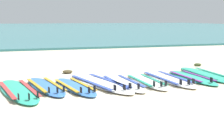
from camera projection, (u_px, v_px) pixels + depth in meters
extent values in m
plane|color=beige|center=(116.00, 84.00, 7.10)|extent=(80.00, 80.00, 0.00)
cube|color=teal|center=(31.00, 28.00, 42.90)|extent=(80.00, 60.00, 0.10)
ellipsoid|color=#2DB793|center=(18.00, 91.00, 6.31)|extent=(1.03, 2.46, 0.07)
cube|color=#D13838|center=(7.00, 90.00, 6.21)|extent=(0.39, 1.66, 0.01)
cube|color=#D13838|center=(29.00, 87.00, 6.40)|extent=(0.39, 1.66, 0.01)
cube|color=black|center=(29.00, 96.00, 5.48)|extent=(0.03, 0.09, 0.11)
cube|color=black|center=(18.00, 97.00, 5.45)|extent=(0.03, 0.09, 0.11)
cube|color=black|center=(38.00, 95.00, 5.60)|extent=(0.03, 0.09, 0.11)
ellipsoid|color=#3875CC|center=(46.00, 86.00, 6.71)|extent=(0.90, 2.16, 0.07)
cube|color=gold|center=(37.00, 85.00, 6.62)|extent=(0.34, 1.46, 0.01)
cube|color=gold|center=(54.00, 83.00, 6.79)|extent=(0.34, 1.46, 0.01)
cube|color=black|center=(57.00, 90.00, 5.97)|extent=(0.03, 0.09, 0.11)
cube|color=black|center=(49.00, 90.00, 5.96)|extent=(0.03, 0.09, 0.11)
cube|color=black|center=(64.00, 88.00, 6.09)|extent=(0.03, 0.09, 0.11)
ellipsoid|color=#3875CC|center=(75.00, 87.00, 6.68)|extent=(0.85, 2.07, 0.07)
cube|color=gold|center=(66.00, 85.00, 6.59)|extent=(0.31, 1.40, 0.01)
cube|color=gold|center=(83.00, 84.00, 6.75)|extent=(0.31, 1.40, 0.01)
cube|color=black|center=(89.00, 90.00, 5.97)|extent=(0.03, 0.09, 0.11)
cube|color=black|center=(81.00, 90.00, 5.96)|extent=(0.03, 0.09, 0.11)
cube|color=black|center=(95.00, 88.00, 6.09)|extent=(0.03, 0.09, 0.11)
ellipsoid|color=white|center=(99.00, 83.00, 7.06)|extent=(1.25, 2.65, 0.07)
cube|color=#334CB2|center=(90.00, 82.00, 6.94)|extent=(0.53, 1.77, 0.01)
cube|color=#334CB2|center=(108.00, 80.00, 7.17)|extent=(0.53, 1.77, 0.01)
cube|color=black|center=(124.00, 87.00, 6.20)|extent=(0.03, 0.09, 0.11)
cube|color=black|center=(115.00, 88.00, 6.16)|extent=(0.03, 0.09, 0.11)
cube|color=black|center=(130.00, 86.00, 6.34)|extent=(0.03, 0.09, 0.11)
ellipsoid|color=white|center=(123.00, 83.00, 7.06)|extent=(0.64, 2.11, 0.07)
cube|color=#334CB2|center=(115.00, 82.00, 6.99)|extent=(0.16, 1.46, 0.01)
cube|color=#334CB2|center=(131.00, 80.00, 7.12)|extent=(0.16, 1.46, 0.01)
cube|color=black|center=(139.00, 86.00, 6.29)|extent=(0.02, 0.09, 0.11)
ellipsoid|color=white|center=(146.00, 81.00, 7.22)|extent=(0.51, 1.95, 0.07)
cube|color=teal|center=(139.00, 80.00, 7.16)|extent=(0.09, 1.36, 0.01)
cube|color=teal|center=(153.00, 79.00, 7.26)|extent=(0.09, 1.36, 0.01)
cube|color=black|center=(161.00, 84.00, 6.49)|extent=(0.01, 0.09, 0.11)
cube|color=black|center=(154.00, 84.00, 6.51)|extent=(0.01, 0.09, 0.11)
cube|color=black|center=(166.00, 83.00, 6.59)|extent=(0.01, 0.09, 0.11)
ellipsoid|color=white|center=(168.00, 79.00, 7.52)|extent=(0.67, 2.28, 0.07)
cube|color=#334CB2|center=(160.00, 78.00, 7.45)|extent=(0.15, 1.58, 0.01)
cube|color=#334CB2|center=(175.00, 77.00, 7.58)|extent=(0.15, 1.58, 0.01)
cube|color=black|center=(189.00, 82.00, 6.69)|extent=(0.02, 0.09, 0.11)
cube|color=black|center=(181.00, 82.00, 6.69)|extent=(0.02, 0.09, 0.11)
cube|color=black|center=(193.00, 81.00, 6.79)|extent=(0.02, 0.09, 0.11)
ellipsoid|color=#2DB793|center=(192.00, 77.00, 7.69)|extent=(0.53, 2.03, 0.07)
cube|color=purple|center=(185.00, 76.00, 7.63)|extent=(0.09, 1.42, 0.01)
cube|color=purple|center=(198.00, 75.00, 7.73)|extent=(0.09, 1.42, 0.01)
cube|color=black|center=(211.00, 80.00, 6.93)|extent=(0.01, 0.09, 0.11)
ellipsoid|color=#2DB793|center=(205.00, 75.00, 8.07)|extent=(0.67, 2.38, 0.07)
cube|color=teal|center=(198.00, 73.00, 8.01)|extent=(0.14, 1.66, 0.01)
cube|color=teal|center=(213.00, 73.00, 8.12)|extent=(0.14, 1.66, 0.01)
ellipsoid|color=#384723|center=(198.00, 65.00, 9.73)|extent=(0.23, 0.19, 0.08)
ellipsoid|color=#4C4228|center=(68.00, 72.00, 8.44)|extent=(0.26, 0.21, 0.09)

